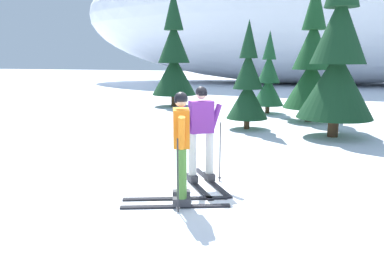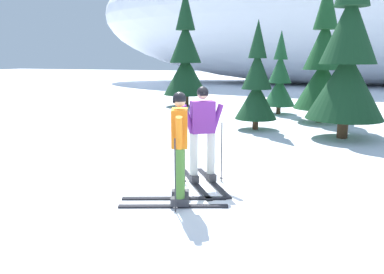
{
  "view_description": "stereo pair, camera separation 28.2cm",
  "coord_description": "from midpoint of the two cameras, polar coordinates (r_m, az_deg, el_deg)",
  "views": [
    {
      "loc": [
        1.79,
        -6.12,
        2.24
      ],
      "look_at": [
        -0.15,
        -0.0,
        0.95
      ],
      "focal_mm": 37.01,
      "sensor_mm": 36.0,
      "label": 1
    },
    {
      "loc": [
        2.06,
        -6.03,
        2.24
      ],
      "look_at": [
        -0.15,
        -0.0,
        0.95
      ],
      "focal_mm": 37.01,
      "sensor_mm": 36.0,
      "label": 2
    }
  ],
  "objects": [
    {
      "name": "ground_plane",
      "position": [
        6.76,
        2.43,
        -8.02
      ],
      "size": [
        120.0,
        120.0,
        0.0
      ],
      "primitive_type": "plane",
      "color": "white"
    },
    {
      "name": "skier_orange_jacket",
      "position": [
        6.02,
        -0.52,
        -1.3
      ],
      "size": [
        1.73,
        1.0,
        1.74
      ],
      "color": "black",
      "rests_on": "ground"
    },
    {
      "name": "skier_purple_jacket",
      "position": [
        7.09,
        2.68,
        0.53
      ],
      "size": [
        1.37,
        1.7,
        1.75
      ],
      "color": "black",
      "rests_on": "ground"
    },
    {
      "name": "pine_tree_far_left",
      "position": [
        18.63,
        -0.5,
        11.31
      ],
      "size": [
        2.05,
        2.05,
        5.32
      ],
      "color": "#47301E",
      "rests_on": "ground"
    },
    {
      "name": "pine_tree_left",
      "position": [
        12.62,
        9.94,
        7.47
      ],
      "size": [
        1.31,
        1.31,
        3.4
      ],
      "color": "#47301E",
      "rests_on": "ground"
    },
    {
      "name": "pine_tree_center_left",
      "position": [
        16.41,
        13.02,
        8.08
      ],
      "size": [
        1.28,
        1.28,
        3.31
      ],
      "color": "#47301E",
      "rests_on": "ground"
    },
    {
      "name": "pine_tree_center_right",
      "position": [
        14.59,
        18.91,
        9.96
      ],
      "size": [
        1.88,
        1.88,
        4.87
      ],
      "color": "#47301E",
      "rests_on": "ground"
    },
    {
      "name": "pine_tree_right",
      "position": [
        11.87,
        22.22,
        10.79
      ],
      "size": [
        2.12,
        2.12,
        5.48
      ],
      "color": "#47301E",
      "rests_on": "ground"
    },
    {
      "name": "snow_ridge_background",
      "position": [
        36.44,
        19.97,
        16.99
      ],
      "size": [
        42.33,
        18.08,
        12.46
      ],
      "primitive_type": "ellipsoid",
      "color": "white",
      "rests_on": "ground"
    }
  ]
}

